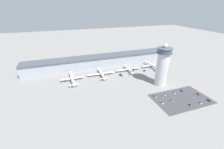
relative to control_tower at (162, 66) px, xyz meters
The scene contains 20 objects.
ground_plane 61.26m from the control_tower, 161.48° to the left, with size 1000.00×1000.00×0.00m, color gray.
terminal_building 103.42m from the control_tower, 120.89° to the left, with size 253.12×25.00×18.85m.
control_tower is the anchor object (origin of this frame).
parking_lot_surface 45.51m from the control_tower, 86.39° to the right, with size 64.00×40.00×0.01m, color #424247.
airplane_gate_alpha 121.29m from the control_tower, 155.96° to the left, with size 30.95×42.09×13.45m.
airplane_gate_bravo 86.58m from the control_tower, 142.31° to the left, with size 40.42×36.86×12.26m.
airplane_gate_charlie 61.22m from the control_tower, 111.89° to the left, with size 40.86×33.02×11.17m.
airplane_gate_delta 62.19m from the control_tower, 68.00° to the left, with size 32.26×37.68×13.01m.
service_truck_catering 62.35m from the control_tower, 133.04° to the left, with size 4.62×6.29×2.80m.
service_truck_fuel 50.96m from the control_tower, 86.32° to the left, with size 5.74×5.53×2.62m.
car_yellow_taxi 35.57m from the control_tower, 83.15° to the right, with size 1.80×4.07×1.51m.
car_grey_coupe 42.38m from the control_tower, 135.21° to the right, with size 1.96×4.33×1.52m.
car_white_wagon 50.58m from the control_tower, 122.68° to the right, with size 1.82×4.56×1.38m.
car_blue_compact 63.16m from the control_tower, 60.62° to the right, with size 1.93×4.45×1.40m.
car_red_hatchback 38.16m from the control_tower, 58.65° to the right, with size 1.82×4.30×1.50m.
car_black_suv 36.64m from the control_tower, 114.50° to the right, with size 1.88×4.42×1.48m.
car_silver_sedan 52.52m from the control_tower, 53.01° to the right, with size 1.99×4.46×1.38m.
car_navy_sedan 56.17m from the control_tower, 87.45° to the right, with size 1.88×4.26×1.54m.
car_green_van 45.97m from the control_tower, 106.61° to the right, with size 1.94×4.36×1.43m.
car_maroon_suv 58.45m from the control_tower, 72.75° to the right, with size 1.88×4.70×1.47m.
Camera 1 is at (-65.84, -161.63, 96.80)m, focal length 24.00 mm.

